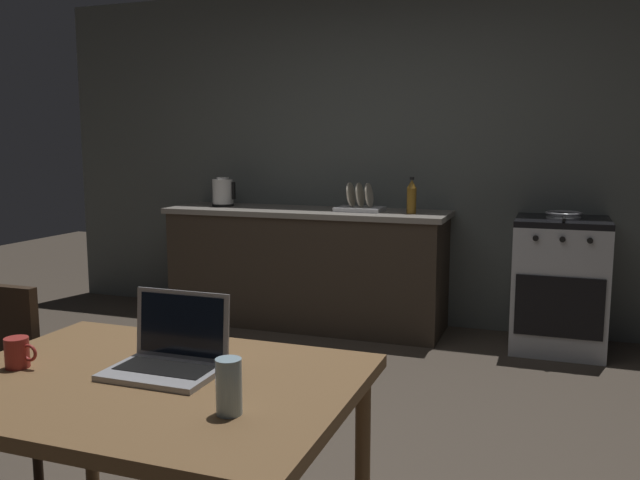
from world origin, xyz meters
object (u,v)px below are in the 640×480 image
at_px(stove_oven, 559,284).
at_px(dish_rack, 360,205).
at_px(frying_pan, 564,215).
at_px(laptop, 169,356).
at_px(dining_table, 149,401).
at_px(electric_kettle, 223,193).
at_px(drinking_glass, 229,386).
at_px(bottle, 412,196).
at_px(coffee_mug, 18,353).

relative_size(stove_oven, dish_rack, 2.64).
bearing_deg(frying_pan, laptop, -110.43).
bearing_deg(dining_table, frying_pan, 69.58).
height_order(laptop, electric_kettle, electric_kettle).
height_order(electric_kettle, drinking_glass, electric_kettle).
bearing_deg(electric_kettle, dish_rack, 0.00).
height_order(dining_table, dish_rack, dish_rack).
bearing_deg(drinking_glass, dish_rack, 100.62).
distance_m(laptop, bottle, 3.00).
bearing_deg(laptop, dining_table, -101.56).
height_order(coffee_mug, drinking_glass, drinking_glass).
bearing_deg(frying_pan, electric_kettle, 179.34).
xyz_separation_m(stove_oven, coffee_mug, (-1.56, -3.16, 0.32)).
distance_m(dining_table, coffee_mug, 0.44).
distance_m(stove_oven, laptop, 3.25).
distance_m(dining_table, laptop, 0.14).
bearing_deg(bottle, stove_oven, 2.68).
bearing_deg(coffee_mug, dish_rack, 87.24).
bearing_deg(coffee_mug, dining_table, 7.55).
distance_m(coffee_mug, dish_rack, 3.17).
relative_size(stove_oven, drinking_glass, 6.26).
relative_size(frying_pan, drinking_glass, 2.85).
xyz_separation_m(dining_table, bottle, (0.13, 3.06, 0.37)).
relative_size(dining_table, laptop, 3.74).
xyz_separation_m(stove_oven, drinking_glass, (-0.80, -3.25, 0.34)).
bearing_deg(drinking_glass, dining_table, 156.23).
bearing_deg(dish_rack, frying_pan, -1.19).
height_order(coffee_mug, dish_rack, dish_rack).
height_order(stove_oven, dining_table, stove_oven).
xyz_separation_m(laptop, drinking_glass, (0.31, -0.22, 0.03)).
relative_size(stove_oven, dining_table, 0.75).
xyz_separation_m(coffee_mug, dish_rack, (0.15, 3.16, 0.18)).
relative_size(bottle, drinking_glass, 1.83).
bearing_deg(laptop, electric_kettle, 123.56).
xyz_separation_m(electric_kettle, coffee_mug, (0.98, -3.16, -0.24)).
height_order(laptop, bottle, bottle).
bearing_deg(stove_oven, coffee_mug, -116.35).
height_order(bottle, coffee_mug, bottle).
relative_size(laptop, drinking_glass, 2.23).
bearing_deg(stove_oven, frying_pan, -82.17).
bearing_deg(dining_table, electric_kettle, 114.34).
bearing_deg(dining_table, laptop, 70.09).
relative_size(dining_table, dish_rack, 3.52).
distance_m(laptop, coffee_mug, 0.46).
distance_m(stove_oven, drinking_glass, 3.37).
height_order(electric_kettle, coffee_mug, electric_kettle).
distance_m(dining_table, bottle, 3.08).
relative_size(electric_kettle, frying_pan, 0.56).
bearing_deg(dish_rack, electric_kettle, -180.00).
distance_m(dining_table, frying_pan, 3.29).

